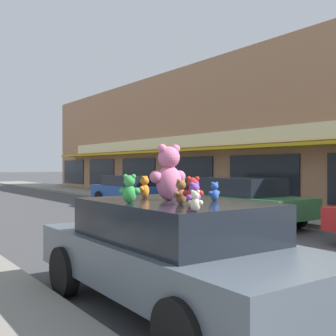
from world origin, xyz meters
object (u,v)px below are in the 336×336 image
(teddy_bear_orange, at_px, (145,187))
(teddy_bear_giant, at_px, (169,173))
(teddy_bear_red, at_px, (193,192))
(teddy_bear_purple, at_px, (194,195))
(teddy_bear_green, at_px, (130,189))
(teddy_bear_cream, at_px, (195,201))
(teddy_bear_blue, at_px, (215,192))
(plush_art_car, at_px, (174,251))
(parked_car_far_right, at_px, (132,190))
(parked_car_far_center, at_px, (242,200))
(teddy_bear_brown, at_px, (181,192))

(teddy_bear_orange, bearing_deg, teddy_bear_giant, 60.92)
(teddy_bear_red, xyz_separation_m, teddy_bear_purple, (-0.16, -0.22, -0.03))
(teddy_bear_giant, xyz_separation_m, teddy_bear_green, (-0.66, -0.11, -0.19))
(teddy_bear_red, relative_size, teddy_bear_purple, 1.19)
(teddy_bear_cream, relative_size, teddy_bear_green, 0.61)
(teddy_bear_giant, xyz_separation_m, teddy_bear_blue, (0.42, -0.44, -0.24))
(plush_art_car, bearing_deg, parked_car_far_right, 62.38)
(teddy_bear_red, bearing_deg, teddy_bear_green, -14.65)
(teddy_bear_red, distance_m, teddy_bear_green, 0.82)
(teddy_bear_giant, height_order, teddy_bear_cream, teddy_bear_giant)
(plush_art_car, relative_size, teddy_bear_orange, 14.69)
(plush_art_car, relative_size, teddy_bear_red, 13.64)
(teddy_bear_giant, relative_size, teddy_bear_red, 2.21)
(teddy_bear_purple, relative_size, teddy_bear_cream, 1.30)
(teddy_bear_red, height_order, teddy_bear_cream, teddy_bear_red)
(teddy_bear_giant, bearing_deg, teddy_bear_green, 12.23)
(teddy_bear_red, relative_size, parked_car_far_center, 0.07)
(teddy_bear_giant, relative_size, parked_car_far_right, 0.16)
(teddy_bear_brown, distance_m, parked_car_far_right, 14.13)
(teddy_bear_green, distance_m, parked_car_far_right, 13.90)
(teddy_bear_purple, height_order, teddy_bear_orange, teddy_bear_orange)
(teddy_bear_red, bearing_deg, parked_car_far_center, -94.93)
(teddy_bear_brown, distance_m, teddy_bear_cream, 0.79)
(plush_art_car, relative_size, teddy_bear_green, 12.94)
(teddy_bear_brown, relative_size, parked_car_far_center, 0.07)
(parked_car_far_right, bearing_deg, teddy_bear_purple, -117.89)
(teddy_bear_brown, height_order, teddy_bear_green, teddy_bear_green)
(plush_art_car, xyz_separation_m, parked_car_far_center, (6.43, 5.15, 0.02))
(teddy_bear_brown, bearing_deg, teddy_bear_giant, -131.17)
(plush_art_car, height_order, teddy_bear_red, teddy_bear_red)
(teddy_bear_brown, bearing_deg, teddy_bear_blue, 175.68)
(teddy_bear_purple, xyz_separation_m, teddy_bear_brown, (0.13, 0.42, 0.01))
(teddy_bear_cream, height_order, teddy_bear_green, teddy_bear_green)
(teddy_bear_red, bearing_deg, teddy_bear_brown, -39.86)
(teddy_bear_orange, relative_size, parked_car_far_right, 0.07)
(parked_car_far_right, bearing_deg, teddy_bear_blue, -116.03)
(parked_car_far_center, relative_size, parked_car_far_right, 0.98)
(teddy_bear_purple, xyz_separation_m, parked_car_far_center, (6.81, 6.03, -0.76))
(parked_car_far_right, bearing_deg, plush_art_car, -118.23)
(teddy_bear_blue, xyz_separation_m, teddy_bear_orange, (-0.45, 0.99, 0.03))
(teddy_bear_green, xyz_separation_m, parked_car_far_center, (7.08, 5.11, -0.80))
(parked_car_far_center, bearing_deg, teddy_bear_orange, -145.40)
(teddy_bear_giant, xyz_separation_m, teddy_bear_cream, (-0.61, -1.31, -0.25))
(teddy_bear_orange, bearing_deg, teddy_bear_purple, 44.73)
(plush_art_car, bearing_deg, teddy_bear_red, -107.66)
(plush_art_car, distance_m, parked_car_far_right, 13.60)
(parked_car_far_center, bearing_deg, teddy_bear_red, -138.87)
(teddy_bear_orange, distance_m, parked_car_far_right, 13.01)
(parked_car_far_center, distance_m, parked_car_far_right, 6.83)
(teddy_bear_orange, relative_size, parked_car_far_center, 0.07)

